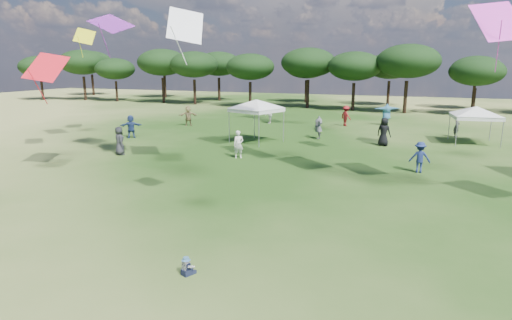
# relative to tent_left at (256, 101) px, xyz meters

# --- Properties ---
(tree_line) EXTENTS (108.78, 17.63, 7.77)m
(tree_line) POSITION_rel_tent_left_xyz_m (8.20, 26.34, 2.55)
(tree_line) COLOR black
(tree_line) RESTS_ON ground
(tent_left) EXTENTS (5.53, 5.53, 3.31)m
(tent_left) POSITION_rel_tent_left_xyz_m (0.00, 0.00, 0.00)
(tent_left) COLOR gray
(tent_left) RESTS_ON ground
(tent_right) EXTENTS (5.90, 5.90, 2.88)m
(tent_right) POSITION_rel_tent_left_xyz_m (14.29, 4.89, -0.42)
(tent_right) COLOR gray
(tent_right) RESTS_ON ground
(toddler) EXTENTS (0.38, 0.41, 0.51)m
(toddler) POSITION_rel_tent_left_xyz_m (5.24, -18.90, -2.65)
(toddler) COLOR #151A31
(toddler) RESTS_ON ground
(festival_crowd) EXTENTS (30.58, 20.34, 1.93)m
(festival_crowd) POSITION_rel_tent_left_xyz_m (3.89, 4.16, -1.99)
(festival_crowd) COLOR #2A2A2F
(festival_crowd) RESTS_ON ground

